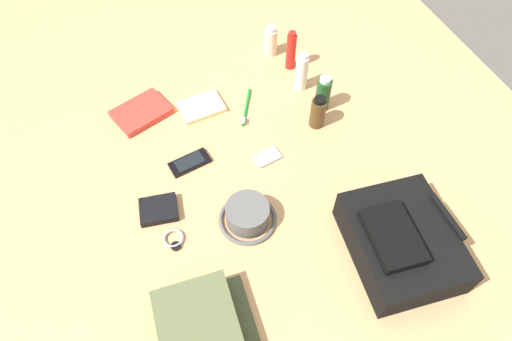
{
  "coord_description": "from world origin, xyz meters",
  "views": [
    {
      "loc": [
        0.73,
        -0.28,
        1.15
      ],
      "look_at": [
        0.0,
        0.0,
        0.04
      ],
      "focal_mm": 31.15,
      "sensor_mm": 36.0,
      "label": 1
    }
  ],
  "objects_px": {
    "toothpaste_tube": "(302,72)",
    "toothbrush": "(246,109)",
    "toiletry_pouch": "(202,332)",
    "cell_phone": "(190,163)",
    "paperback_novel": "(141,112)",
    "backpack": "(401,242)",
    "media_player": "(267,157)",
    "sunscreen_spray": "(291,51)",
    "cologne_bottle": "(318,112)",
    "wallet": "(159,210)",
    "shampoo_bottle": "(323,94)",
    "wristwatch": "(174,239)",
    "notepad": "(201,107)",
    "bucket_hat": "(248,215)",
    "lotion_bottle": "(271,41)"
  },
  "relations": [
    {
      "from": "backpack",
      "to": "media_player",
      "type": "xyz_separation_m",
      "value": [
        -0.43,
        -0.21,
        -0.05
      ]
    },
    {
      "from": "wristwatch",
      "to": "backpack",
      "type": "bearing_deg",
      "value": 65.82
    },
    {
      "from": "bucket_hat",
      "to": "cell_phone",
      "type": "relative_size",
      "value": 1.25
    },
    {
      "from": "lotion_bottle",
      "to": "toothpaste_tube",
      "type": "xyz_separation_m",
      "value": [
        0.21,
        0.03,
        0.02
      ]
    },
    {
      "from": "sunscreen_spray",
      "to": "cell_phone",
      "type": "relative_size",
      "value": 1.15
    },
    {
      "from": "toothpaste_tube",
      "to": "shampoo_bottle",
      "type": "xyz_separation_m",
      "value": [
        0.12,
        0.03,
        -0.01
      ]
    },
    {
      "from": "paperback_novel",
      "to": "media_player",
      "type": "distance_m",
      "value": 0.48
    },
    {
      "from": "toothpaste_tube",
      "to": "paperback_novel",
      "type": "height_order",
      "value": "toothpaste_tube"
    },
    {
      "from": "wallet",
      "to": "cologne_bottle",
      "type": "bearing_deg",
      "value": 112.78
    },
    {
      "from": "toothpaste_tube",
      "to": "toothbrush",
      "type": "xyz_separation_m",
      "value": [
        0.04,
        -0.23,
        -0.07
      ]
    },
    {
      "from": "bucket_hat",
      "to": "shampoo_bottle",
      "type": "height_order",
      "value": "shampoo_bottle"
    },
    {
      "from": "bucket_hat",
      "to": "wallet",
      "type": "height_order",
      "value": "bucket_hat"
    },
    {
      "from": "toothbrush",
      "to": "media_player",
      "type": "bearing_deg",
      "value": -2.31
    },
    {
      "from": "toiletry_pouch",
      "to": "cologne_bottle",
      "type": "xyz_separation_m",
      "value": [
        -0.54,
        0.57,
        0.02
      ]
    },
    {
      "from": "sunscreen_spray",
      "to": "cologne_bottle",
      "type": "distance_m",
      "value": 0.3
    },
    {
      "from": "lotion_bottle",
      "to": "cell_phone",
      "type": "relative_size",
      "value": 0.87
    },
    {
      "from": "toiletry_pouch",
      "to": "toothpaste_tube",
      "type": "relative_size",
      "value": 1.68
    },
    {
      "from": "shampoo_bottle",
      "to": "cell_phone",
      "type": "height_order",
      "value": "shampoo_bottle"
    },
    {
      "from": "backpack",
      "to": "sunscreen_spray",
      "type": "height_order",
      "value": "sunscreen_spray"
    },
    {
      "from": "cell_phone",
      "to": "wallet",
      "type": "relative_size",
      "value": 1.25
    },
    {
      "from": "wristwatch",
      "to": "media_player",
      "type": "bearing_deg",
      "value": 116.1
    },
    {
      "from": "backpack",
      "to": "toiletry_pouch",
      "type": "height_order",
      "value": "backpack"
    },
    {
      "from": "paperback_novel",
      "to": "cell_phone",
      "type": "height_order",
      "value": "paperback_novel"
    },
    {
      "from": "lotion_bottle",
      "to": "sunscreen_spray",
      "type": "bearing_deg",
      "value": 21.54
    },
    {
      "from": "bucket_hat",
      "to": "wristwatch",
      "type": "bearing_deg",
      "value": -93.73
    },
    {
      "from": "toothpaste_tube",
      "to": "cell_phone",
      "type": "bearing_deg",
      "value": -68.21
    },
    {
      "from": "sunscreen_spray",
      "to": "wristwatch",
      "type": "bearing_deg",
      "value": -47.7
    },
    {
      "from": "cell_phone",
      "to": "wallet",
      "type": "distance_m",
      "value": 0.19
    },
    {
      "from": "cell_phone",
      "to": "toothbrush",
      "type": "height_order",
      "value": "toothbrush"
    },
    {
      "from": "toothbrush",
      "to": "wallet",
      "type": "relative_size",
      "value": 1.44
    },
    {
      "from": "lotion_bottle",
      "to": "notepad",
      "type": "distance_m",
      "value": 0.39
    },
    {
      "from": "paperback_novel",
      "to": "backpack",
      "type": "bearing_deg",
      "value": 35.58
    },
    {
      "from": "wristwatch",
      "to": "notepad",
      "type": "height_order",
      "value": "notepad"
    },
    {
      "from": "cologne_bottle",
      "to": "paperback_novel",
      "type": "bearing_deg",
      "value": -115.41
    },
    {
      "from": "cologne_bottle",
      "to": "wristwatch",
      "type": "height_order",
      "value": "cologne_bottle"
    },
    {
      "from": "bucket_hat",
      "to": "cologne_bottle",
      "type": "bearing_deg",
      "value": 127.22
    },
    {
      "from": "toothpaste_tube",
      "to": "wallet",
      "type": "bearing_deg",
      "value": -61.76
    },
    {
      "from": "toothpaste_tube",
      "to": "shampoo_bottle",
      "type": "relative_size",
      "value": 1.11
    },
    {
      "from": "shampoo_bottle",
      "to": "media_player",
      "type": "distance_m",
      "value": 0.3
    },
    {
      "from": "shampoo_bottle",
      "to": "media_player",
      "type": "xyz_separation_m",
      "value": [
        0.14,
        -0.26,
        -0.06
      ]
    },
    {
      "from": "toothpaste_tube",
      "to": "wristwatch",
      "type": "distance_m",
      "value": 0.74
    },
    {
      "from": "wallet",
      "to": "media_player",
      "type": "bearing_deg",
      "value": 109.34
    },
    {
      "from": "toiletry_pouch",
      "to": "bucket_hat",
      "type": "relative_size",
      "value": 1.5
    },
    {
      "from": "media_player",
      "to": "sunscreen_spray",
      "type": "bearing_deg",
      "value": 146.83
    },
    {
      "from": "toiletry_pouch",
      "to": "toothpaste_tube",
      "type": "bearing_deg",
      "value": 140.46
    },
    {
      "from": "paperback_novel",
      "to": "toothbrush",
      "type": "relative_size",
      "value": 1.38
    },
    {
      "from": "backpack",
      "to": "paperback_novel",
      "type": "distance_m",
      "value": 0.95
    },
    {
      "from": "bucket_hat",
      "to": "media_player",
      "type": "bearing_deg",
      "value": 143.84
    },
    {
      "from": "toiletry_pouch",
      "to": "cell_phone",
      "type": "distance_m",
      "value": 0.54
    },
    {
      "from": "toiletry_pouch",
      "to": "lotion_bottle",
      "type": "distance_m",
      "value": 1.09
    }
  ]
}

